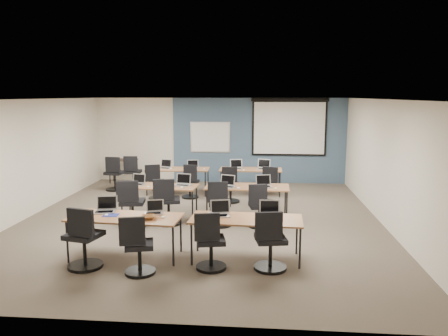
# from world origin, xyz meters

# --- Properties ---
(floor) EXTENTS (8.00, 9.00, 0.02)m
(floor) POSITION_xyz_m (0.00, 0.00, 0.00)
(floor) COLOR #6B6354
(floor) RESTS_ON ground
(ceiling) EXTENTS (8.00, 9.00, 0.02)m
(ceiling) POSITION_xyz_m (0.00, 0.00, 2.70)
(ceiling) COLOR white
(ceiling) RESTS_ON ground
(wall_back) EXTENTS (8.00, 0.04, 2.70)m
(wall_back) POSITION_xyz_m (0.00, 4.50, 1.35)
(wall_back) COLOR beige
(wall_back) RESTS_ON ground
(wall_front) EXTENTS (8.00, 0.04, 2.70)m
(wall_front) POSITION_xyz_m (0.00, -4.50, 1.35)
(wall_front) COLOR beige
(wall_front) RESTS_ON ground
(wall_left) EXTENTS (0.04, 9.00, 2.70)m
(wall_left) POSITION_xyz_m (-4.00, 0.00, 1.35)
(wall_left) COLOR beige
(wall_left) RESTS_ON ground
(wall_right) EXTENTS (0.04, 9.00, 2.70)m
(wall_right) POSITION_xyz_m (4.00, 0.00, 1.35)
(wall_right) COLOR beige
(wall_right) RESTS_ON ground
(blue_accent_panel) EXTENTS (5.50, 0.04, 2.70)m
(blue_accent_panel) POSITION_xyz_m (1.25, 4.47, 1.35)
(blue_accent_panel) COLOR #3D5977
(blue_accent_panel) RESTS_ON wall_back
(whiteboard) EXTENTS (1.28, 0.03, 0.98)m
(whiteboard) POSITION_xyz_m (-0.30, 4.43, 1.45)
(whiteboard) COLOR silver
(whiteboard) RESTS_ON wall_back
(projector_screen) EXTENTS (2.40, 0.10, 1.82)m
(projector_screen) POSITION_xyz_m (2.20, 4.41, 1.89)
(projector_screen) COLOR black
(projector_screen) RESTS_ON wall_back
(training_table_front_left) EXTENTS (1.92, 0.80, 0.73)m
(training_table_front_left) POSITION_xyz_m (-0.98, -2.34, 0.69)
(training_table_front_left) COLOR olive
(training_table_front_left) RESTS_ON floor
(training_table_front_right) EXTENTS (1.89, 0.79, 0.73)m
(training_table_front_right) POSITION_xyz_m (1.10, -2.27, 0.69)
(training_table_front_right) COLOR brown
(training_table_front_right) RESTS_ON floor
(training_table_mid_left) EXTENTS (1.74, 0.72, 0.73)m
(training_table_mid_left) POSITION_xyz_m (-0.98, 0.25, 0.68)
(training_table_mid_left) COLOR olive
(training_table_mid_left) RESTS_ON floor
(training_table_mid_right) EXTENTS (1.90, 0.79, 0.73)m
(training_table_mid_right) POSITION_xyz_m (1.03, 0.36, 0.69)
(training_table_mid_right) COLOR brown
(training_table_mid_right) RESTS_ON floor
(training_table_back_left) EXTENTS (1.78, 0.74, 0.73)m
(training_table_back_left) POSITION_xyz_m (-1.02, 2.61, 0.68)
(training_table_back_left) COLOR olive
(training_table_back_left) RESTS_ON floor
(training_table_back_right) EXTENTS (1.75, 0.73, 0.73)m
(training_table_back_right) POSITION_xyz_m (1.05, 2.72, 0.68)
(training_table_back_right) COLOR #9A6527
(training_table_back_right) RESTS_ON floor
(laptop_0) EXTENTS (0.36, 0.31, 0.27)m
(laptop_0) POSITION_xyz_m (-1.42, -2.07, 0.80)
(laptop_0) COLOR #ABAAB3
(laptop_0) RESTS_ON training_table_front_left
(mouse_0) EXTENTS (0.07, 0.10, 0.03)m
(mouse_0) POSITION_xyz_m (-1.32, -2.31, 0.74)
(mouse_0) COLOR white
(mouse_0) RESTS_ON training_table_front_left
(task_chair_0) EXTENTS (0.57, 0.57, 1.05)m
(task_chair_0) POSITION_xyz_m (-1.50, -2.89, 0.44)
(task_chair_0) COLOR black
(task_chair_0) RESTS_ON floor
(laptop_1) EXTENTS (0.30, 0.26, 0.23)m
(laptop_1) POSITION_xyz_m (-0.53, -2.10, 0.79)
(laptop_1) COLOR #A9A9AD
(laptop_1) RESTS_ON training_table_front_left
(mouse_1) EXTENTS (0.06, 0.09, 0.03)m
(mouse_1) POSITION_xyz_m (-0.31, -2.35, 0.74)
(mouse_1) COLOR white
(mouse_1) RESTS_ON training_table_front_left
(task_chair_1) EXTENTS (0.49, 0.49, 0.97)m
(task_chair_1) POSITION_xyz_m (-0.56, -3.06, 0.40)
(task_chair_1) COLOR black
(task_chair_1) RESTS_ON floor
(laptop_2) EXTENTS (0.34, 0.29, 0.26)m
(laptop_2) POSITION_xyz_m (0.64, -2.14, 0.79)
(laptop_2) COLOR silver
(laptop_2) RESTS_ON training_table_front_right
(mouse_2) EXTENTS (0.09, 0.12, 0.04)m
(mouse_2) POSITION_xyz_m (0.79, -2.24, 0.74)
(mouse_2) COLOR white
(mouse_2) RESTS_ON training_table_front_right
(task_chair_2) EXTENTS (0.50, 0.50, 0.98)m
(task_chair_2) POSITION_xyz_m (0.54, -2.77, 0.40)
(task_chair_2) COLOR black
(task_chair_2) RESTS_ON floor
(laptop_3) EXTENTS (0.35, 0.30, 0.27)m
(laptop_3) POSITION_xyz_m (1.50, -2.10, 0.80)
(laptop_3) COLOR #BABABF
(laptop_3) RESTS_ON training_table_front_right
(mouse_3) EXTENTS (0.09, 0.12, 0.04)m
(mouse_3) POSITION_xyz_m (1.58, -2.37, 0.74)
(mouse_3) COLOR white
(mouse_3) RESTS_ON training_table_front_right
(task_chair_3) EXTENTS (0.53, 0.53, 1.01)m
(task_chair_3) POSITION_xyz_m (1.50, -2.71, 0.42)
(task_chair_3) COLOR black
(task_chair_3) RESTS_ON floor
(laptop_4) EXTENTS (0.32, 0.27, 0.24)m
(laptop_4) POSITION_xyz_m (-1.51, 0.34, 0.79)
(laptop_4) COLOR #9B9BA8
(laptop_4) RESTS_ON training_table_mid_left
(mouse_4) EXTENTS (0.06, 0.09, 0.03)m
(mouse_4) POSITION_xyz_m (-1.20, 0.07, 0.74)
(mouse_4) COLOR white
(mouse_4) RESTS_ON training_table_mid_left
(task_chair_4) EXTENTS (0.56, 0.56, 1.04)m
(task_chair_4) POSITION_xyz_m (-1.39, -0.63, 0.43)
(task_chair_4) COLOR black
(task_chair_4) RESTS_ON floor
(laptop_5) EXTENTS (0.35, 0.30, 0.26)m
(laptop_5) POSITION_xyz_m (-0.45, 0.33, 0.79)
(laptop_5) COLOR #B2B3BC
(laptop_5) RESTS_ON training_table_mid_left
(mouse_5) EXTENTS (0.08, 0.11, 0.04)m
(mouse_5) POSITION_xyz_m (-0.43, 0.05, 0.74)
(mouse_5) COLOR white
(mouse_5) RESTS_ON training_table_mid_left
(task_chair_5) EXTENTS (0.56, 0.56, 1.03)m
(task_chair_5) POSITION_xyz_m (-0.67, -0.37, 0.43)
(task_chair_5) COLOR black
(task_chair_5) RESTS_ON floor
(laptop_6) EXTENTS (0.35, 0.30, 0.26)m
(laptop_6) POSITION_xyz_m (0.58, 0.26, 0.80)
(laptop_6) COLOR silver
(laptop_6) RESTS_ON training_table_mid_right
(mouse_6) EXTENTS (0.07, 0.11, 0.04)m
(mouse_6) POSITION_xyz_m (0.84, 0.09, 0.74)
(mouse_6) COLOR white
(mouse_6) RESTS_ON training_table_mid_right
(task_chair_6) EXTENTS (0.52, 0.52, 1.00)m
(task_chair_6) POSITION_xyz_m (0.46, -0.40, 0.41)
(task_chair_6) COLOR black
(task_chair_6) RESTS_ON floor
(laptop_7) EXTENTS (0.35, 0.30, 0.27)m
(laptop_7) POSITION_xyz_m (1.39, 0.33, 0.80)
(laptop_7) COLOR #A1A1A9
(laptop_7) RESTS_ON training_table_mid_right
(mouse_7) EXTENTS (0.08, 0.11, 0.03)m
(mouse_7) POSITION_xyz_m (1.67, 0.13, 0.74)
(mouse_7) COLOR white
(mouse_7) RESTS_ON training_table_mid_right
(task_chair_7) EXTENTS (0.48, 0.48, 0.97)m
(task_chair_7) POSITION_xyz_m (1.31, -0.41, 0.40)
(task_chair_7) COLOR black
(task_chair_7) RESTS_ON floor
(laptop_8) EXTENTS (0.33, 0.28, 0.25)m
(laptop_8) POSITION_xyz_m (-1.37, 2.63, 0.79)
(laptop_8) COLOR silver
(laptop_8) RESTS_ON training_table_back_left
(mouse_8) EXTENTS (0.09, 0.11, 0.03)m
(mouse_8) POSITION_xyz_m (-1.20, 2.52, 0.74)
(mouse_8) COLOR white
(mouse_8) RESTS_ON training_table_back_left
(task_chair_8) EXTENTS (0.52, 0.49, 0.97)m
(task_chair_8) POSITION_xyz_m (-1.47, 1.86, 0.40)
(task_chair_8) COLOR black
(task_chair_8) RESTS_ON floor
(laptop_9) EXTENTS (0.32, 0.27, 0.24)m
(laptop_9) POSITION_xyz_m (-0.60, 2.63, 0.79)
(laptop_9) COLOR silver
(laptop_9) RESTS_ON training_table_back_left
(mouse_9) EXTENTS (0.07, 0.10, 0.03)m
(mouse_9) POSITION_xyz_m (-0.25, 2.55, 0.74)
(mouse_9) COLOR white
(mouse_9) RESTS_ON training_table_back_left
(task_chair_9) EXTENTS (0.46, 0.46, 0.95)m
(task_chair_9) POSITION_xyz_m (-0.58, 2.09, 0.39)
(task_chair_9) COLOR black
(task_chair_9) RESTS_ON floor
(laptop_10) EXTENTS (0.35, 0.29, 0.26)m
(laptop_10) POSITION_xyz_m (0.63, 2.73, 0.79)
(laptop_10) COLOR #AEAEB2
(laptop_10) RESTS_ON training_table_back_right
(mouse_10) EXTENTS (0.07, 0.10, 0.03)m
(mouse_10) POSITION_xyz_m (0.86, 2.46, 0.74)
(mouse_10) COLOR white
(mouse_10) RESTS_ON training_table_back_right
(task_chair_10) EXTENTS (0.49, 0.49, 0.97)m
(task_chair_10) POSITION_xyz_m (0.55, 1.70, 0.40)
(task_chair_10) COLOR black
(task_chair_10) RESTS_ON floor
(laptop_11) EXTENTS (0.36, 0.31, 0.27)m
(laptop_11) POSITION_xyz_m (1.42, 2.75, 0.80)
(laptop_11) COLOR #B6B6B6
(laptop_11) RESTS_ON training_table_back_right
(mouse_11) EXTENTS (0.08, 0.11, 0.03)m
(mouse_11) POSITION_xyz_m (1.66, 2.42, 0.74)
(mouse_11) COLOR white
(mouse_11) RESTS_ON training_table_back_right
(task_chair_11) EXTENTS (0.54, 0.50, 0.98)m
(task_chair_11) POSITION_xyz_m (1.51, 1.73, 0.41)
(task_chair_11) COLOR black
(task_chair_11) RESTS_ON floor
(blue_mousepad) EXTENTS (0.28, 0.24, 0.01)m
(blue_mousepad) POSITION_xyz_m (-1.25, -2.29, 0.73)
(blue_mousepad) COLOR navy
(blue_mousepad) RESTS_ON training_table_front_left
(snack_bowl) EXTENTS (0.33, 0.33, 0.07)m
(snack_bowl) POSITION_xyz_m (-0.54, -2.45, 0.76)
(snack_bowl) COLOR #9D582F
(snack_bowl) RESTS_ON training_table_front_left
(snack_plate) EXTENTS (0.23, 0.23, 0.01)m
(snack_plate) POSITION_xyz_m (0.49, -2.29, 0.74)
(snack_plate) COLOR white
(snack_plate) RESTS_ON training_table_front_right
(coffee_cup) EXTENTS (0.08, 0.08, 0.07)m
(coffee_cup) POSITION_xyz_m (0.49, -2.29, 0.77)
(coffee_cup) COLOR silver
(coffee_cup) RESTS_ON snack_plate
(utility_table) EXTENTS (0.88, 0.49, 0.75)m
(utility_table) POSITION_xyz_m (-3.09, 4.07, 0.65)
(utility_table) COLOR black
(utility_table) RESTS_ON floor
(spare_chair_a) EXTENTS (0.51, 0.51, 0.99)m
(spare_chair_a) POSITION_xyz_m (-2.53, 3.28, 0.41)
(spare_chair_a) COLOR black
(spare_chair_a) RESTS_ON floor
(spare_chair_b) EXTENTS (0.55, 0.55, 1.02)m
(spare_chair_b) POSITION_xyz_m (-2.96, 2.86, 0.42)
(spare_chair_b) COLOR black
(spare_chair_b) RESTS_ON floor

